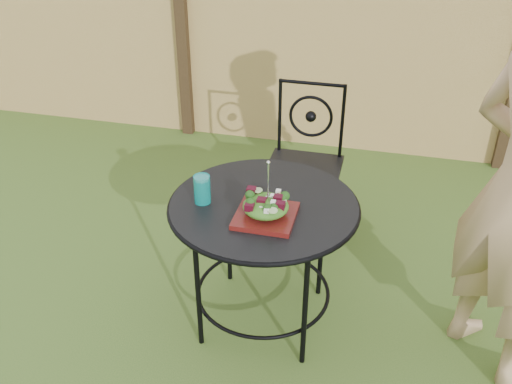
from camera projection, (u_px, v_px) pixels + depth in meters
ground at (283, 325)px, 3.03m from camera, size 60.00×60.00×0.00m
fence at (344, 35)px, 4.36m from camera, size 8.00×0.12×1.90m
patio_table at (264, 227)px, 2.79m from camera, size 0.92×0.92×0.72m
patio_chair at (305, 158)px, 3.58m from camera, size 0.46×0.46×0.95m
salad_plate at (266, 216)px, 2.60m from camera, size 0.27×0.27×0.02m
salad at (266, 206)px, 2.57m from camera, size 0.21×0.21×0.08m
fork at (268, 182)px, 2.51m from camera, size 0.01×0.01×0.18m
drinking_glass at (202, 189)px, 2.69m from camera, size 0.08×0.08×0.14m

